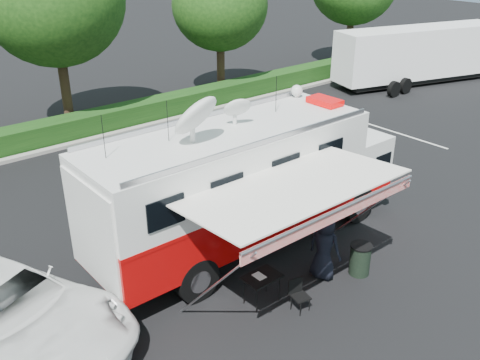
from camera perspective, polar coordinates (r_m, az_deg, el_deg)
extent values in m
plane|color=black|center=(16.36, 1.13, -6.61)|extent=(120.00, 120.00, 0.00)
cube|color=#9E998E|center=(26.59, -7.91, 6.24)|extent=(60.00, 0.35, 0.15)
cube|color=black|center=(27.19, -9.00, 7.54)|extent=(60.00, 1.20, 1.00)
cylinder|color=black|center=(25.95, -18.24, 10.11)|extent=(0.44, 0.44, 4.80)
cylinder|color=black|center=(30.39, -2.08, 12.64)|extent=(0.44, 0.44, 4.00)
ellipsoid|color=#14380F|center=(29.89, -2.17, 18.19)|extent=(5.12, 5.12, 4.86)
cylinder|color=black|center=(37.96, 11.62, 15.02)|extent=(0.44, 0.44, 4.40)
cube|color=silver|center=(18.18, -6.27, -3.25)|extent=(0.12, 5.50, 0.01)
cube|color=silver|center=(21.68, 6.97, 1.61)|extent=(0.12, 5.50, 0.01)
cube|color=silver|center=(26.11, 16.17, 4.94)|extent=(0.12, 5.50, 0.01)
cube|color=black|center=(16.05, 1.15, -4.78)|extent=(9.40, 1.53, 0.33)
cylinder|color=black|center=(17.61, 12.40, -2.53)|extent=(1.20, 0.35, 1.20)
cylinder|color=black|center=(18.98, 6.78, 0.03)|extent=(1.20, 0.35, 1.20)
cylinder|color=black|center=(13.79, -4.64, -10.49)|extent=(1.20, 0.35, 1.20)
cylinder|color=black|center=(15.51, -9.84, -6.37)|extent=(1.20, 0.35, 1.20)
cube|color=silver|center=(19.30, 12.40, 0.21)|extent=(0.22, 2.73, 0.44)
cube|color=silver|center=(18.29, 11.09, 2.46)|extent=(1.53, 2.73, 1.86)
cube|color=#AC0606|center=(18.54, 10.92, 0.59)|extent=(1.55, 2.75, 0.60)
cube|color=black|center=(18.69, 12.58, 3.91)|extent=(0.13, 2.43, 0.77)
cube|color=#AC0606|center=(15.22, -1.01, -3.04)|extent=(8.31, 2.73, 1.31)
cube|color=#AC0606|center=(14.92, -1.03, -0.82)|extent=(8.33, 2.75, 0.11)
cube|color=silver|center=(14.58, -1.06, 2.08)|extent=(8.31, 2.73, 1.53)
cube|color=silver|center=(14.28, -1.08, 5.06)|extent=(8.31, 2.73, 0.09)
cube|color=#CC0505|center=(16.69, 9.02, 8.32)|extent=(0.60, 1.04, 0.17)
sphere|color=silver|center=(17.29, 6.08, 9.46)|extent=(0.37, 0.37, 0.37)
ellipsoid|color=silver|center=(13.22, -4.76, 6.86)|extent=(1.31, 1.31, 0.39)
ellipsoid|color=silver|center=(14.52, -0.29, 7.74)|extent=(0.77, 0.77, 0.22)
cylinder|color=black|center=(12.76, -14.35, 4.41)|extent=(0.02, 0.02, 1.09)
cylinder|color=black|center=(13.54, -7.72, 6.19)|extent=(0.02, 0.02, 1.09)
cylinder|color=black|center=(15.72, 3.87, 9.06)|extent=(0.02, 0.02, 1.09)
cube|color=white|center=(12.53, 5.85, -0.75)|extent=(5.47, 2.62, 0.22)
cube|color=red|center=(11.86, 10.23, -3.70)|extent=(5.47, 0.04, 0.31)
cylinder|color=#B2B2B7|center=(11.79, 10.35, -3.18)|extent=(5.47, 0.07, 0.07)
cylinder|color=#B2B2B7|center=(11.91, -2.87, -11.25)|extent=(0.05, 2.81, 3.15)
cylinder|color=#B2B2B7|center=(14.92, 12.54, -3.71)|extent=(0.05, 2.81, 3.15)
imported|color=white|center=(13.91, -23.71, -15.70)|extent=(5.41, 7.23, 1.83)
imported|color=black|center=(15.06, 8.76, -10.09)|extent=(0.80, 1.04, 1.90)
cube|color=black|center=(13.54, 2.36, -10.30)|extent=(0.94, 0.67, 0.04)
cylinder|color=black|center=(13.42, 1.78, -12.71)|extent=(0.02, 0.02, 0.77)
cylinder|color=black|center=(13.71, 0.42, -11.76)|extent=(0.02, 0.02, 0.77)
cylinder|color=black|center=(13.84, 4.22, -11.43)|extent=(0.02, 0.02, 0.77)
cylinder|color=black|center=(14.12, 2.85, -10.54)|extent=(0.02, 0.02, 0.77)
cube|color=silver|center=(13.53, 2.06, -10.20)|extent=(0.24, 0.33, 0.01)
cube|color=black|center=(13.57, 6.48, -12.29)|extent=(0.48, 0.48, 0.04)
cube|color=black|center=(13.55, 5.91, -11.16)|extent=(0.40, 0.12, 0.45)
cylinder|color=black|center=(13.52, 6.45, -13.55)|extent=(0.02, 0.02, 0.40)
cylinder|color=black|center=(13.69, 5.47, -12.93)|extent=(0.02, 0.02, 0.40)
cylinder|color=black|center=(13.70, 7.42, -12.99)|extent=(0.02, 0.02, 0.40)
cylinder|color=black|center=(13.87, 6.43, -12.38)|extent=(0.02, 0.02, 0.40)
cylinder|color=black|center=(15.12, 12.67, -8.31)|extent=(0.56, 0.56, 0.86)
cylinder|color=black|center=(14.88, 12.84, -6.86)|extent=(0.61, 0.61, 0.04)
cube|color=white|center=(34.79, 18.56, 12.84)|extent=(11.03, 5.27, 2.89)
cube|color=#B20C0C|center=(34.21, 20.19, 12.41)|extent=(9.88, 2.99, 0.45)
cube|color=black|center=(35.13, 18.20, 10.33)|extent=(10.09, 4.75, 0.27)
cylinder|color=black|center=(31.64, 16.09, 9.30)|extent=(0.90, 0.27, 0.90)
cylinder|color=black|center=(32.75, 13.24, 10.14)|extent=(0.90, 0.27, 0.90)
cylinder|color=black|center=(32.51, 17.21, 9.57)|extent=(0.90, 0.27, 0.90)
cylinder|color=black|center=(33.60, 14.40, 10.39)|extent=(0.90, 0.27, 0.90)
cylinder|color=black|center=(38.08, 22.91, 10.91)|extent=(0.90, 0.27, 0.90)
cylinder|color=black|center=(39.00, 20.35, 11.62)|extent=(0.90, 0.27, 0.90)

